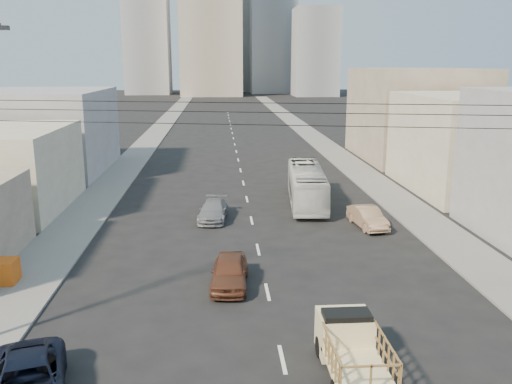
{
  "coord_description": "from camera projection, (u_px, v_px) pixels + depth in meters",
  "views": [
    {
      "loc": [
        -2.21,
        -15.7,
        10.53
      ],
      "look_at": [
        -0.14,
        13.75,
        3.5
      ],
      "focal_mm": 38.0,
      "sensor_mm": 36.0,
      "label": 1
    }
  ],
  "objects": [
    {
      "name": "city_bus",
      "position": [
        307.0,
        185.0,
        41.35
      ],
      "size": [
        3.42,
        10.71,
        2.93
      ],
      "primitive_type": "imported",
      "rotation": [
        0.0,
        0.0,
        -0.09
      ],
      "color": "silver",
      "rests_on": "ground"
    },
    {
      "name": "lane_dashes",
      "position": [
        236.0,
        148.0,
        69.25
      ],
      "size": [
        0.15,
        104.0,
        0.01
      ],
      "color": "silver",
      "rests_on": "ground"
    },
    {
      "name": "sidewalk_right",
      "position": [
        305.0,
        131.0,
        86.54
      ],
      "size": [
        3.5,
        180.0,
        0.12
      ],
      "primitive_type": "cube",
      "color": "slate",
      "rests_on": "ground"
    },
    {
      "name": "bldg_right_far",
      "position": [
        416.0,
        114.0,
        60.73
      ],
      "size": [
        12.0,
        16.0,
        10.0
      ],
      "primitive_type": "cube",
      "color": "gray",
      "rests_on": "ground"
    },
    {
      "name": "bldg_right_mid",
      "position": [
        477.0,
        143.0,
        45.4
      ],
      "size": [
        11.0,
        14.0,
        8.0
      ],
      "primitive_type": "cube",
      "color": "#B4AD91",
      "rests_on": "ground"
    },
    {
      "name": "sedan_tan",
      "position": [
        368.0,
        217.0,
        35.56
      ],
      "size": [
        1.97,
        4.27,
        1.36
      ],
      "primitive_type": "imported",
      "rotation": [
        0.0,
        0.0,
        0.13
      ],
      "color": "#9A775A",
      "rests_on": "ground"
    },
    {
      "name": "midrise_east",
      "position": [
        315.0,
        52.0,
        176.75
      ],
      "size": [
        14.0,
        14.0,
        28.0
      ],
      "primitive_type": "cube",
      "color": "gray",
      "rests_on": "ground"
    },
    {
      "name": "bldg_left_far",
      "position": [
        43.0,
        131.0,
        53.41
      ],
      "size": [
        12.0,
        16.0,
        8.0
      ],
      "primitive_type": "cube",
      "color": "gray",
      "rests_on": "ground"
    },
    {
      "name": "sedan_grey",
      "position": [
        213.0,
        211.0,
        37.28
      ],
      "size": [
        2.3,
        4.65,
        1.3
      ],
      "primitive_type": "imported",
      "rotation": [
        0.0,
        0.0,
        -0.11
      ],
      "color": "gray",
      "rests_on": "ground"
    },
    {
      "name": "navy_pickup",
      "position": [
        28.0,
        383.0,
        17.04
      ],
      "size": [
        3.67,
        5.55,
        1.42
      ],
      "primitive_type": "imported",
      "rotation": [
        0.0,
        0.0,
        0.28
      ],
      "color": "black",
      "rests_on": "ground"
    },
    {
      "name": "sedan_brown",
      "position": [
        230.0,
        272.0,
        26.11
      ],
      "size": [
        2.04,
        4.41,
        1.46
      ],
      "primitive_type": "imported",
      "rotation": [
        0.0,
        0.0,
        -0.07
      ],
      "color": "brown",
      "rests_on": "ground"
    },
    {
      "name": "overhead_wires",
      "position": [
        287.0,
        114.0,
        17.2
      ],
      "size": [
        23.01,
        5.02,
        0.72
      ],
      "color": "black",
      "rests_on": "ground"
    },
    {
      "name": "high_rise_tower",
      "position": [
        210.0,
        2.0,
        175.57
      ],
      "size": [
        20.0,
        20.0,
        60.0
      ],
      "primitive_type": "cube",
      "color": "tan",
      "rests_on": "ground"
    },
    {
      "name": "midrise_nw",
      "position": [
        148.0,
        44.0,
        186.78
      ],
      "size": [
        15.0,
        15.0,
        34.0
      ],
      "primitive_type": "cube",
      "color": "gray",
      "rests_on": "ground"
    },
    {
      "name": "midrise_ne",
      "position": [
        273.0,
        36.0,
        193.95
      ],
      "size": [
        16.0,
        16.0,
        40.0
      ],
      "primitive_type": "cube",
      "color": "gray",
      "rests_on": "ground"
    },
    {
      "name": "midrise_back",
      "position": [
        238.0,
        33.0,
        207.22
      ],
      "size": [
        18.0,
        18.0,
        44.0
      ],
      "primitive_type": "cube",
      "color": "gray",
      "rests_on": "ground"
    },
    {
      "name": "sidewalk_left",
      "position": [
        157.0,
        132.0,
        84.93
      ],
      "size": [
        3.5,
        180.0,
        0.12
      ],
      "primitive_type": "cube",
      "color": "slate",
      "rests_on": "ground"
    },
    {
      "name": "flatbed_pickup",
      "position": [
        352.0,
        345.0,
        18.61
      ],
      "size": [
        1.95,
        4.41,
        1.9
      ],
      "color": "beige",
      "rests_on": "ground"
    }
  ]
}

